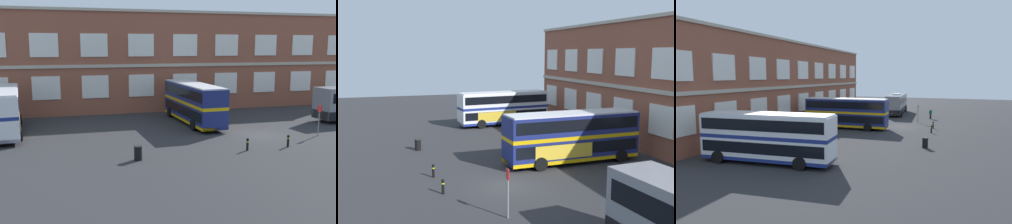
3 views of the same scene
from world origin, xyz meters
TOP-DOWN VIEW (x-y plane):
  - ground_plane at (0.00, 2.00)m, footprint 120.00×120.00m
  - brick_terminal_building at (-2.33, 17.98)m, footprint 47.84×8.19m
  - double_decker_near at (-21.75, 6.64)m, footprint 3.63×11.19m
  - double_decker_middle at (-3.81, 6.62)m, footprint 3.18×11.09m
  - touring_coach at (14.68, 3.57)m, footprint 12.17×3.62m
  - waiting_passenger at (9.79, -3.07)m, footprint 0.56×0.47m
  - bus_stand_flag at (4.96, -1.67)m, footprint 0.44×0.10m
  - station_litter_bin at (-11.80, -4.68)m, footprint 0.60×0.60m
  - safety_bollard_west at (0.22, -4.35)m, footprint 0.19×0.19m
  - safety_bollard_east at (-3.34, -4.46)m, footprint 0.19×0.19m

SIDE VIEW (x-z plane):
  - ground_plane at x=0.00m, z-range 0.00..0.00m
  - safety_bollard_west at x=0.22m, z-range 0.02..0.97m
  - safety_bollard_east at x=-3.34m, z-range 0.02..0.97m
  - station_litter_bin at x=-11.80m, z-range 0.01..1.04m
  - waiting_passenger at x=9.79m, z-range 0.08..1.78m
  - bus_stand_flag at x=4.96m, z-range 0.29..2.99m
  - touring_coach at x=14.68m, z-range 0.01..3.81m
  - double_decker_near at x=-21.75m, z-range 0.11..4.18m
  - double_decker_middle at x=-3.81m, z-range 0.11..4.18m
  - brick_terminal_building at x=-2.33m, z-range -0.15..11.75m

